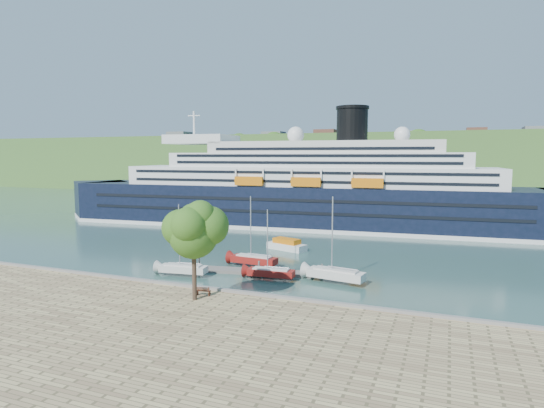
{
  "coord_description": "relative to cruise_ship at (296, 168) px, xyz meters",
  "views": [
    {
      "loc": [
        27.03,
        -43.24,
        15.81
      ],
      "look_at": [
        -1.72,
        30.0,
        7.35
      ],
      "focal_mm": 30.0,
      "sensor_mm": 36.0,
      "label": 1
    }
  ],
  "objects": [
    {
      "name": "ground",
      "position": [
        4.89,
        -52.35,
        -13.08
      ],
      "size": [
        400.0,
        400.0,
        0.0
      ],
      "primitive_type": "plane",
      "color": "#294A42",
      "rests_on": "ground"
    },
    {
      "name": "far_hillside",
      "position": [
        4.89,
        92.65,
        -1.08
      ],
      "size": [
        400.0,
        50.0,
        24.0
      ],
      "primitive_type": "cube",
      "color": "#3B6227",
      "rests_on": "ground"
    },
    {
      "name": "quay_coping",
      "position": [
        4.89,
        -52.55,
        -11.93
      ],
      "size": [
        220.0,
        0.5,
        0.3
      ],
      "primitive_type": "cube",
      "color": "slate",
      "rests_on": "promenade"
    },
    {
      "name": "cruise_ship",
      "position": [
        0.0,
        0.0,
        0.0
      ],
      "size": [
        117.47,
        26.34,
        26.16
      ],
      "primitive_type": null,
      "rotation": [
        0.0,
        0.0,
        0.08
      ],
      "color": "black",
      "rests_on": "ground"
    },
    {
      "name": "park_bench",
      "position": [
        7.99,
        -54.59,
        -11.56
      ],
      "size": [
        1.72,
        0.95,
        1.04
      ],
      "primitive_type": null,
      "rotation": [
        0.0,
        0.0,
        0.18
      ],
      "color": "#4C2315",
      "rests_on": "promenade"
    },
    {
      "name": "promenade_tree",
      "position": [
        7.89,
        -56.19,
        -6.5
      ],
      "size": [
        6.74,
        6.74,
        11.17
      ],
      "primitive_type": null,
      "color": "#2A6119",
      "rests_on": "promenade"
    },
    {
      "name": "floating_pontoon",
      "position": [
        6.4,
        -41.05,
        -12.87
      ],
      "size": [
        19.14,
        5.57,
        0.42
      ],
      "primitive_type": null,
      "rotation": [
        0.0,
        0.0,
        0.17
      ],
      "color": "slate",
      "rests_on": "ground"
    },
    {
      "name": "sailboat_white_near",
      "position": [
        -0.31,
        -45.44,
        -8.56
      ],
      "size": [
        7.18,
        2.76,
        9.03
      ],
      "primitive_type": null,
      "rotation": [
        0.0,
        0.0,
        0.12
      ],
      "color": "silver",
      "rests_on": "ground"
    },
    {
      "name": "sailboat_red",
      "position": [
        11.08,
        -42.87,
        -8.78
      ],
      "size": [
        6.77,
        2.28,
        8.6
      ],
      "primitive_type": null,
      "rotation": [
        0.0,
        0.0,
        0.07
      ],
      "color": "maroon",
      "rests_on": "ground"
    },
    {
      "name": "sailboat_white_far",
      "position": [
        19.15,
        -41.31,
        -7.94
      ],
      "size": [
        8.21,
        3.46,
        10.27
      ],
      "primitive_type": null,
      "rotation": [
        0.0,
        0.0,
        -0.16
      ],
      "color": "silver",
      "rests_on": "ground"
    },
    {
      "name": "tender_launch",
      "position": [
        6.82,
        -24.88,
        -12.11
      ],
      "size": [
        7.37,
        4.47,
        1.93
      ],
      "primitive_type": null,
      "rotation": [
        0.0,
        0.0,
        -0.32
      ],
      "color": "orange",
      "rests_on": "ground"
    },
    {
      "name": "sailboat_extra",
      "position": [
        6.38,
        -37.49,
        -8.27
      ],
      "size": [
        7.59,
        2.63,
        9.63
      ],
      "primitive_type": null,
      "rotation": [
        0.0,
        0.0,
        -0.08
      ],
      "color": "maroon",
      "rests_on": "ground"
    }
  ]
}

